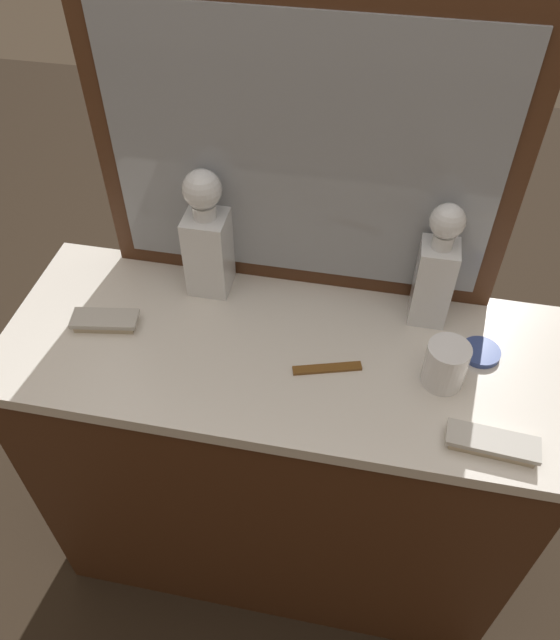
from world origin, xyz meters
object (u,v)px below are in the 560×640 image
object	(u,v)px
crystal_decanter_rear	(435,276)
silver_brush_front	(105,321)
crystal_tumbler_left	(445,366)
silver_brush_left	(492,443)
tortoiseshell_comb	(327,368)
porcelain_dish	(480,352)
crystal_decanter_far_left	(208,244)

from	to	relation	value
crystal_decanter_rear	silver_brush_front	xyz separation A→B (m)	(-0.66, -0.16, -0.10)
crystal_decanter_rear	crystal_tumbler_left	xyz separation A→B (m)	(0.04, -0.17, -0.07)
silver_brush_left	tortoiseshell_comb	world-z (taller)	silver_brush_left
crystal_decanter_rear	tortoiseshell_comb	distance (m)	0.29
silver_brush_front	tortoiseshell_comb	bearing A→B (deg)	-3.64
silver_brush_left	silver_brush_front	world-z (taller)	same
porcelain_dish	crystal_decanter_rear	bearing A→B (deg)	141.06
silver_brush_left	silver_brush_front	bearing A→B (deg)	169.04
crystal_decanter_far_left	crystal_tumbler_left	world-z (taller)	crystal_decanter_far_left
silver_brush_left	tortoiseshell_comb	distance (m)	0.33
porcelain_dish	tortoiseshell_comb	size ratio (longest dim) A/B	0.58
crystal_decanter_far_left	silver_brush_front	world-z (taller)	crystal_decanter_far_left
silver_brush_left	porcelain_dish	world-z (taller)	silver_brush_left
tortoiseshell_comb	crystal_decanter_rear	bearing A→B (deg)	45.47
crystal_decanter_rear	tortoiseshell_comb	size ratio (longest dim) A/B	2.07
silver_brush_left	porcelain_dish	distance (m)	0.22
crystal_tumbler_left	silver_brush_left	distance (m)	0.17
crystal_decanter_rear	crystal_tumbler_left	world-z (taller)	crystal_decanter_rear
porcelain_dish	crystal_tumbler_left	bearing A→B (deg)	-132.25
crystal_decanter_rear	crystal_decanter_far_left	world-z (taller)	crystal_decanter_far_left
crystal_decanter_rear	porcelain_dish	size ratio (longest dim) A/B	3.58
crystal_decanter_rear	tortoiseshell_comb	bearing A→B (deg)	-134.53
crystal_tumbler_left	silver_brush_front	xyz separation A→B (m)	(-0.70, 0.02, -0.03)
tortoiseshell_comb	crystal_tumbler_left	bearing A→B (deg)	3.81
crystal_decanter_far_left	crystal_tumbler_left	distance (m)	0.55
crystal_tumbler_left	silver_brush_front	size ratio (longest dim) A/B	0.66
crystal_tumbler_left	porcelain_dish	world-z (taller)	crystal_tumbler_left
crystal_tumbler_left	silver_brush_left	xyz separation A→B (m)	(0.09, -0.14, -0.03)
crystal_decanter_rear	silver_brush_left	distance (m)	0.35
crystal_tumbler_left	silver_brush_left	world-z (taller)	crystal_tumbler_left
silver_brush_left	tortoiseshell_comb	size ratio (longest dim) A/B	1.21
crystal_decanter_rear	silver_brush_front	size ratio (longest dim) A/B	1.96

